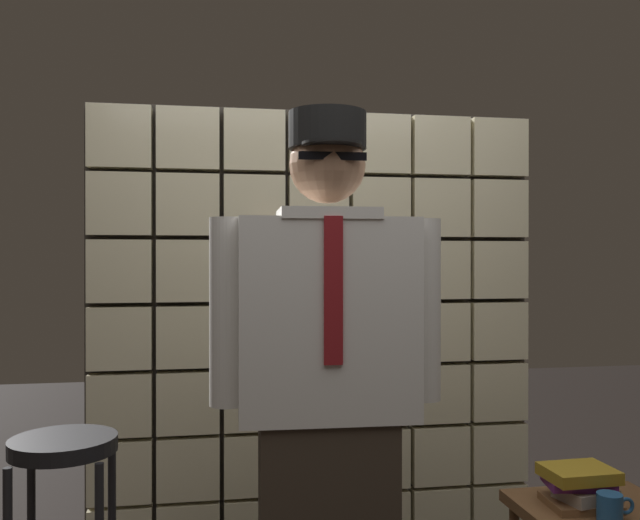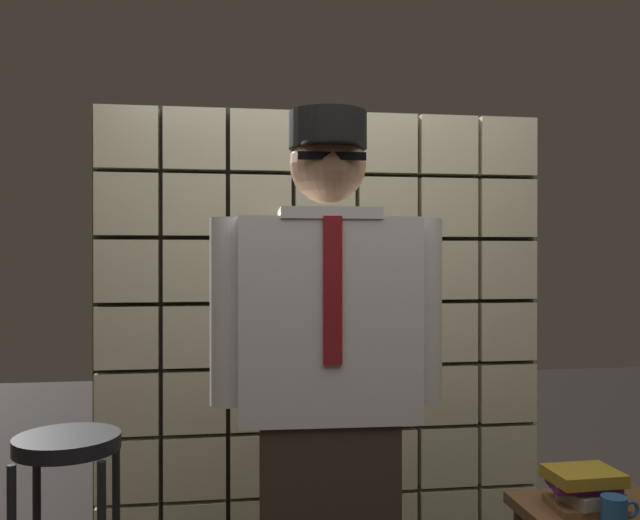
# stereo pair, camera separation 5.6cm
# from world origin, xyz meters

# --- Properties ---
(glass_block_wall) EXTENTS (2.10, 0.10, 2.10)m
(glass_block_wall) POSITION_xyz_m (0.00, 1.43, 1.03)
(glass_block_wall) COLOR beige
(glass_block_wall) RESTS_ON ground
(standing_person) EXTENTS (0.73, 0.31, 1.84)m
(standing_person) POSITION_xyz_m (-0.14, 0.42, 0.96)
(standing_person) COLOR #382D23
(standing_person) RESTS_ON ground
(bar_stool) EXTENTS (0.34, 0.34, 0.80)m
(bar_stool) POSITION_xyz_m (-0.97, 0.64, 0.60)
(bar_stool) COLOR black
(bar_stool) RESTS_ON ground
(book_stack) EXTENTS (0.24, 0.20, 0.14)m
(book_stack) POSITION_xyz_m (0.74, 0.45, 0.61)
(book_stack) COLOR brown
(book_stack) RESTS_ON side_table
(coffee_mug) EXTENTS (0.13, 0.08, 0.09)m
(coffee_mug) POSITION_xyz_m (0.76, 0.31, 0.59)
(coffee_mug) COLOR navy
(coffee_mug) RESTS_ON side_table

